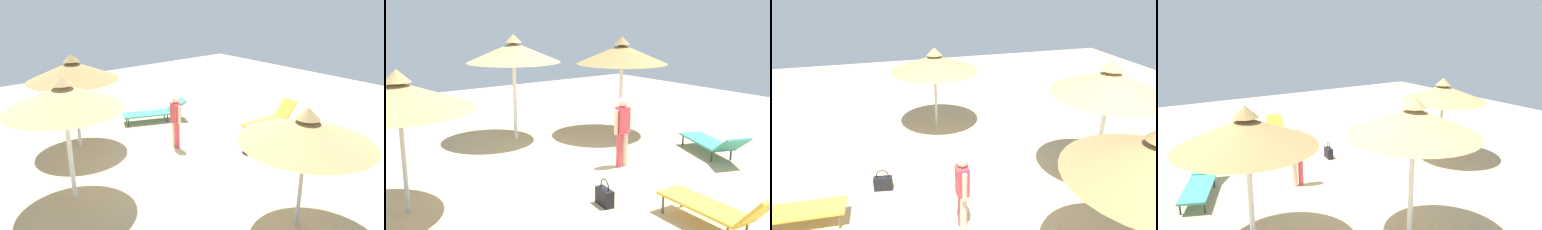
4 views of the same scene
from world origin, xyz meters
The scene contains 8 objects.
ground centered at (0.00, 0.00, -0.05)m, with size 24.00×24.00×0.10m, color tan.
parasol_umbrella_edge centered at (-3.33, 0.37, 2.06)m, with size 2.54×2.54×2.51m.
parasol_umbrella_center centered at (0.49, 3.40, 2.38)m, with size 2.50×2.50×2.86m.
parasol_umbrella_near_left centered at (3.20, 2.11, 2.29)m, with size 2.55×2.55×2.77m.
lounge_chair_back centered at (3.54, -0.84, 0.35)m, with size 1.39×2.27×0.73m.
lounge_chair_near_right centered at (0.36, -3.29, 0.42)m, with size 0.67×2.08×0.91m.
person_standing_far_left centered at (1.27, -0.07, 0.89)m, with size 0.45×0.23×1.59m.
handbag centered at (-0.40, -1.45, 0.17)m, with size 0.23×0.43×0.51m.
Camera 4 is at (5.14, 8.60, 4.22)m, focal length 36.45 mm.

